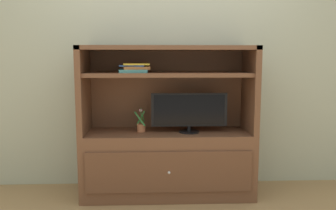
% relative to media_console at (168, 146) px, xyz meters
% --- Properties ---
extents(painted_rear_wall, '(6.00, 0.10, 2.80)m').
position_rel_media_console_xyz_m(painted_rear_wall, '(0.00, 0.34, 0.95)').
color(painted_rear_wall, '#ADB29E').
rests_on(painted_rear_wall, ground_plane).
extents(media_console, '(1.53, 0.52, 1.35)m').
position_rel_media_console_xyz_m(media_console, '(0.00, 0.00, 0.00)').
color(media_console, brown).
rests_on(media_console, ground_plane).
extents(tv_monitor, '(0.68, 0.18, 0.35)m').
position_rel_media_console_xyz_m(tv_monitor, '(0.19, -0.04, 0.33)').
color(tv_monitor, black).
rests_on(tv_monitor, media_console).
extents(potted_plant, '(0.10, 0.09, 0.22)m').
position_rel_media_console_xyz_m(potted_plant, '(-0.24, 0.00, 0.18)').
color(potted_plant, '#B26642').
rests_on(potted_plant, media_console).
extents(magazine_stack, '(0.28, 0.37, 0.08)m').
position_rel_media_console_xyz_m(magazine_stack, '(-0.29, -0.01, 0.71)').
color(magazine_stack, teal).
rests_on(magazine_stack, media_console).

